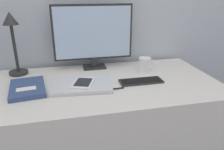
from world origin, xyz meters
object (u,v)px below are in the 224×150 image
object	(u,v)px
notebook	(28,88)
keyboard	(141,81)
pen	(112,89)
laptop	(82,85)
monitor	(93,35)
ereader	(83,83)
coffee_mug	(145,65)
desk_lamp	(13,36)

from	to	relation	value
notebook	keyboard	bearing A→B (deg)	-2.50
keyboard	pen	distance (m)	0.21
laptop	pen	size ratio (longest dim) A/B	2.56
monitor	ereader	xyz separation A→B (m)	(-0.11, -0.33, -0.21)
laptop	keyboard	bearing A→B (deg)	-2.37
coffee_mug	pen	size ratio (longest dim) A/B	0.84
laptop	ereader	world-z (taller)	ereader
coffee_mug	pen	bearing A→B (deg)	-140.15
monitor	notebook	bearing A→B (deg)	-144.37
monitor	pen	distance (m)	0.47
ereader	monitor	bearing A→B (deg)	71.35
laptop	notebook	distance (m)	0.30
notebook	pen	bearing A→B (deg)	-11.96
laptop	pen	distance (m)	0.18
laptop	ereader	size ratio (longest dim) A/B	1.86
keyboard	pen	xyz separation A→B (m)	(-0.20, -0.07, -0.00)
monitor	ereader	world-z (taller)	monitor
ereader	notebook	xyz separation A→B (m)	(-0.31, 0.03, -0.01)
keyboard	laptop	size ratio (longest dim) A/B	0.73
laptop	pen	bearing A→B (deg)	-27.47
laptop	desk_lamp	xyz separation A→B (m)	(-0.40, 0.30, 0.24)
keyboard	pen	size ratio (longest dim) A/B	1.85
laptop	notebook	xyz separation A→B (m)	(-0.30, 0.01, 0.00)
keyboard	laptop	distance (m)	0.36
monitor	ereader	bearing A→B (deg)	-108.65
coffee_mug	laptop	bearing A→B (deg)	-160.99
keyboard	ereader	world-z (taller)	ereader
keyboard	pen	bearing A→B (deg)	-160.75
laptop	desk_lamp	distance (m)	0.56
laptop	desk_lamp	bearing A→B (deg)	142.86
monitor	coffee_mug	world-z (taller)	monitor
monitor	keyboard	size ratio (longest dim) A/B	2.09
pen	laptop	bearing A→B (deg)	152.53
coffee_mug	pen	world-z (taller)	coffee_mug
desk_lamp	notebook	bearing A→B (deg)	-72.02
monitor	coffee_mug	distance (m)	0.41
ereader	notebook	size ratio (longest dim) A/B	0.67
pen	notebook	bearing A→B (deg)	168.04
laptop	notebook	world-z (taller)	notebook
ereader	coffee_mug	xyz separation A→B (m)	(0.44, 0.17, 0.02)
monitor	laptop	size ratio (longest dim) A/B	1.52
keyboard	ereader	xyz separation A→B (m)	(-0.35, 0.00, 0.02)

